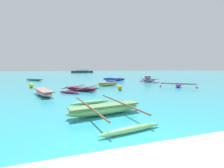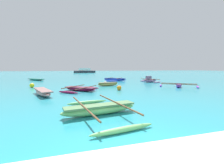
{
  "view_description": "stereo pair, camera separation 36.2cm",
  "coord_description": "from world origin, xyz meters",
  "px_view_note": "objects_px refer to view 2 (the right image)",
  "views": [
    {
      "loc": [
        -1.76,
        -2.27,
        2.07
      ],
      "look_at": [
        3.29,
        14.24,
        0.25
      ],
      "focal_mm": 24.0,
      "sensor_mm": 36.0,
      "label": 1
    },
    {
      "loc": [
        -1.41,
        -2.38,
        2.07
      ],
      "look_at": [
        3.29,
        14.24,
        0.25
      ],
      "focal_mm": 24.0,
      "sensor_mm": 36.0,
      "label": 2
    }
  ],
  "objects_px": {
    "moored_boat_2": "(100,109)",
    "moored_boat_4": "(43,92)",
    "mooring_buoy_1": "(105,82)",
    "mooring_buoy_0": "(32,85)",
    "moored_boat_5": "(108,84)",
    "mooring_buoy_2": "(119,88)",
    "moored_boat_0": "(80,89)",
    "distant_ferry": "(85,71)",
    "moored_boat_3": "(178,85)",
    "moored_boat_7": "(150,80)",
    "moored_boat_1": "(115,79)",
    "moored_boat_6": "(36,79)"
  },
  "relations": [
    {
      "from": "moored_boat_7",
      "to": "distant_ferry",
      "type": "distance_m",
      "value": 49.75
    },
    {
      "from": "moored_boat_3",
      "to": "moored_boat_2",
      "type": "bearing_deg",
      "value": 162.77
    },
    {
      "from": "moored_boat_1",
      "to": "mooring_buoy_0",
      "type": "bearing_deg",
      "value": -115.33
    },
    {
      "from": "mooring_buoy_1",
      "to": "mooring_buoy_2",
      "type": "xyz_separation_m",
      "value": [
        -0.09,
        -6.06,
        0.04
      ]
    },
    {
      "from": "moored_boat_2",
      "to": "mooring_buoy_1",
      "type": "xyz_separation_m",
      "value": [
        3.27,
        12.88,
        -0.05
      ]
    },
    {
      "from": "moored_boat_0",
      "to": "mooring_buoy_2",
      "type": "distance_m",
      "value": 3.62
    },
    {
      "from": "moored_boat_0",
      "to": "distant_ferry",
      "type": "bearing_deg",
      "value": 124.71
    },
    {
      "from": "moored_boat_1",
      "to": "mooring_buoy_0",
      "type": "height_order",
      "value": "moored_boat_1"
    },
    {
      "from": "moored_boat_4",
      "to": "mooring_buoy_1",
      "type": "relative_size",
      "value": 9.55
    },
    {
      "from": "moored_boat_2",
      "to": "mooring_buoy_1",
      "type": "distance_m",
      "value": 13.29
    },
    {
      "from": "distant_ferry",
      "to": "moored_boat_5",
      "type": "bearing_deg",
      "value": -92.51
    },
    {
      "from": "moored_boat_0",
      "to": "moored_boat_3",
      "type": "relative_size",
      "value": 1.02
    },
    {
      "from": "moored_boat_6",
      "to": "mooring_buoy_2",
      "type": "height_order",
      "value": "mooring_buoy_2"
    },
    {
      "from": "moored_boat_3",
      "to": "moored_boat_7",
      "type": "xyz_separation_m",
      "value": [
        -0.08,
        6.07,
        0.13
      ]
    },
    {
      "from": "moored_boat_1",
      "to": "moored_boat_4",
      "type": "xyz_separation_m",
      "value": [
        -9.16,
        -11.01,
        0.01
      ]
    },
    {
      "from": "moored_boat_5",
      "to": "mooring_buoy_2",
      "type": "relative_size",
      "value": 5.73
    },
    {
      "from": "moored_boat_1",
      "to": "moored_boat_4",
      "type": "distance_m",
      "value": 14.32
    },
    {
      "from": "mooring_buoy_1",
      "to": "mooring_buoy_2",
      "type": "distance_m",
      "value": 6.06
    },
    {
      "from": "moored_boat_4",
      "to": "distant_ferry",
      "type": "height_order",
      "value": "distant_ferry"
    },
    {
      "from": "moored_boat_3",
      "to": "mooring_buoy_0",
      "type": "relative_size",
      "value": 8.23
    },
    {
      "from": "moored_boat_2",
      "to": "moored_boat_5",
      "type": "xyz_separation_m",
      "value": [
        3.01,
        10.47,
        -0.0
      ]
    },
    {
      "from": "mooring_buoy_0",
      "to": "mooring_buoy_2",
      "type": "xyz_separation_m",
      "value": [
        8.39,
        -4.34,
        -0.01
      ]
    },
    {
      "from": "moored_boat_5",
      "to": "mooring_buoy_0",
      "type": "xyz_separation_m",
      "value": [
        -8.22,
        0.69,
        0.01
      ]
    },
    {
      "from": "moored_boat_2",
      "to": "moored_boat_4",
      "type": "relative_size",
      "value": 1.34
    },
    {
      "from": "moored_boat_0",
      "to": "mooring_buoy_2",
      "type": "height_order",
      "value": "mooring_buoy_2"
    },
    {
      "from": "moored_boat_1",
      "to": "moored_boat_5",
      "type": "relative_size",
      "value": 1.45
    },
    {
      "from": "moored_boat_7",
      "to": "mooring_buoy_0",
      "type": "bearing_deg",
      "value": 175.6
    },
    {
      "from": "moored_boat_1",
      "to": "moored_boat_2",
      "type": "height_order",
      "value": "moored_boat_1"
    },
    {
      "from": "moored_boat_5",
      "to": "moored_boat_4",
      "type": "bearing_deg",
      "value": -153.92
    },
    {
      "from": "distant_ferry",
      "to": "mooring_buoy_2",
      "type": "bearing_deg",
      "value": -92.18
    },
    {
      "from": "moored_boat_7",
      "to": "distant_ferry",
      "type": "bearing_deg",
      "value": 82.93
    },
    {
      "from": "moored_boat_2",
      "to": "distant_ferry",
      "type": "height_order",
      "value": "distant_ferry"
    },
    {
      "from": "moored_boat_3",
      "to": "mooring_buoy_0",
      "type": "height_order",
      "value": "mooring_buoy_0"
    },
    {
      "from": "moored_boat_2",
      "to": "moored_boat_6",
      "type": "xyz_separation_m",
      "value": [
        -6.83,
        21.59,
        -0.07
      ]
    },
    {
      "from": "mooring_buoy_1",
      "to": "mooring_buoy_0",
      "type": "bearing_deg",
      "value": -168.53
    },
    {
      "from": "moored_boat_1",
      "to": "moored_boat_7",
      "type": "bearing_deg",
      "value": -2.33
    },
    {
      "from": "distant_ferry",
      "to": "mooring_buoy_1",
      "type": "bearing_deg",
      "value": -92.34
    },
    {
      "from": "moored_boat_6",
      "to": "moored_boat_7",
      "type": "xyz_separation_m",
      "value": [
        17.04,
        -8.17,
        0.14
      ]
    },
    {
      "from": "mooring_buoy_1",
      "to": "moored_boat_0",
      "type": "bearing_deg",
      "value": -124.07
    },
    {
      "from": "moored_boat_5",
      "to": "mooring_buoy_2",
      "type": "bearing_deg",
      "value": -96.57
    },
    {
      "from": "moored_boat_1",
      "to": "distant_ferry",
      "type": "height_order",
      "value": "distant_ferry"
    },
    {
      "from": "moored_boat_2",
      "to": "mooring_buoy_0",
      "type": "bearing_deg",
      "value": 106.01
    },
    {
      "from": "moored_boat_2",
      "to": "moored_boat_4",
      "type": "height_order",
      "value": "moored_boat_2"
    },
    {
      "from": "mooring_buoy_0",
      "to": "mooring_buoy_1",
      "type": "xyz_separation_m",
      "value": [
        8.48,
        1.72,
        -0.05
      ]
    },
    {
      "from": "moored_boat_0",
      "to": "mooring_buoy_0",
      "type": "height_order",
      "value": "mooring_buoy_0"
    },
    {
      "from": "moored_boat_6",
      "to": "mooring_buoy_2",
      "type": "relative_size",
      "value": 7.06
    },
    {
      "from": "moored_boat_5",
      "to": "distant_ferry",
      "type": "height_order",
      "value": "distant_ferry"
    },
    {
      "from": "moored_boat_3",
      "to": "moored_boat_5",
      "type": "height_order",
      "value": "moored_boat_5"
    },
    {
      "from": "mooring_buoy_1",
      "to": "moored_boat_3",
      "type": "bearing_deg",
      "value": -38.24
    },
    {
      "from": "moored_boat_1",
      "to": "moored_boat_3",
      "type": "height_order",
      "value": "moored_boat_1"
    }
  ]
}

